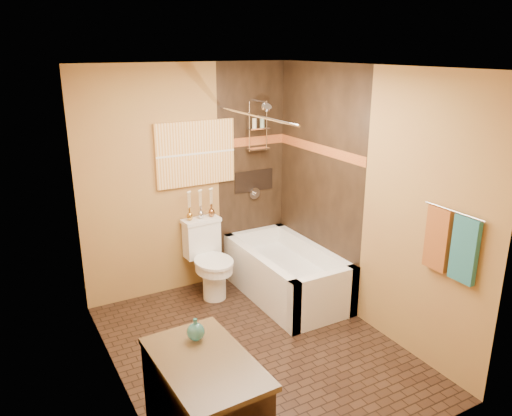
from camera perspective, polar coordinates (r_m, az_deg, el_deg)
floor at (r=4.77m, az=-0.05°, el=-15.76°), size 3.00×3.00×0.00m
wall_left at (r=3.81m, az=-16.10°, el=-4.32°), size 0.02×3.00×2.50m
wall_right at (r=4.87m, az=12.39°, el=0.87°), size 0.02×3.00×2.50m
wall_back at (r=5.51m, az=-7.67°, el=3.11°), size 2.40×0.02×2.50m
wall_front at (r=3.08m, az=13.79°, el=-9.54°), size 2.40×0.02×2.50m
ceiling at (r=3.97m, az=-0.06°, el=15.84°), size 3.00×3.00×0.00m
alcove_tile_back at (r=5.81m, az=-0.50°, el=4.07°), size 0.85×0.01×2.50m
alcove_tile_right at (r=5.42m, az=7.10°, el=2.91°), size 0.01×1.50×2.50m
mosaic_band_back at (r=5.72m, az=-0.46°, el=7.64°), size 0.85×0.01×0.10m
mosaic_band_right at (r=5.33m, az=7.17°, el=6.73°), size 0.01×1.50×0.10m
alcove_niche at (r=5.84m, az=-0.25°, el=3.13°), size 0.50×0.01×0.25m
shower_fixtures at (r=5.64m, az=0.26°, el=7.96°), size 0.24×0.33×1.16m
curtain_rod at (r=4.85m, az=-0.23°, el=10.55°), size 0.03×1.55×0.03m
towel_bar at (r=4.09m, az=21.70°, el=-0.37°), size 0.02×0.55×0.02m
towel_teal at (r=4.11m, az=22.74°, el=-4.43°), size 0.05×0.22×0.52m
towel_rust at (r=4.26m, az=20.04°, el=-3.32°), size 0.05×0.22×0.52m
sunset_painting at (r=5.44m, az=-6.92°, el=6.22°), size 0.90×0.04×0.70m
vanity_mirror at (r=2.82m, az=-11.45°, el=-6.46°), size 0.01×1.00×0.90m
bathtub at (r=5.57m, az=3.43°, el=-7.86°), size 0.80×1.50×0.55m
toilet at (r=5.55m, az=-5.40°, el=-5.78°), size 0.43×0.63×0.83m
vanity at (r=3.48m, az=-5.80°, el=-22.33°), size 0.58×0.92×0.80m
teal_bottle at (r=3.40m, az=-6.92°, el=-13.63°), size 0.15×0.15×0.19m
bud_vases at (r=5.50m, az=-6.37°, el=0.52°), size 0.33×0.07×0.32m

